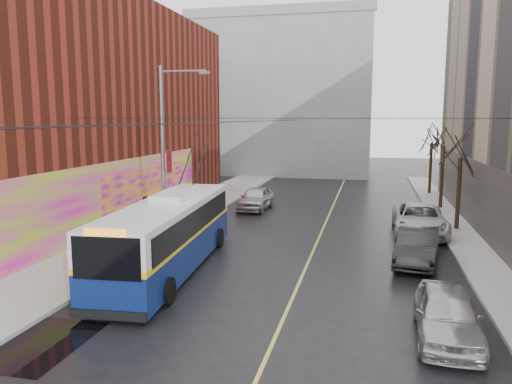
# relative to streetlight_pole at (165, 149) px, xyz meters

# --- Properties ---
(ground) EXTENTS (140.00, 140.00, 0.00)m
(ground) POSITION_rel_streetlight_pole_xyz_m (6.14, -10.00, -4.85)
(ground) COLOR black
(ground) RESTS_ON ground
(sidewalk_left) EXTENTS (4.00, 60.00, 0.15)m
(sidewalk_left) POSITION_rel_streetlight_pole_xyz_m (-1.86, 2.00, -4.77)
(sidewalk_left) COLOR gray
(sidewalk_left) RESTS_ON ground
(sidewalk_right) EXTENTS (2.00, 60.00, 0.15)m
(sidewalk_right) POSITION_rel_streetlight_pole_xyz_m (15.14, 2.00, -4.77)
(sidewalk_right) COLOR gray
(sidewalk_right) RESTS_ON ground
(lane_line) EXTENTS (0.12, 50.00, 0.01)m
(lane_line) POSITION_rel_streetlight_pole_xyz_m (7.64, 4.00, -4.84)
(lane_line) COLOR #BFB74C
(lane_line) RESTS_ON ground
(building_left) EXTENTS (12.11, 36.00, 14.00)m
(building_left) POSITION_rel_streetlight_pole_xyz_m (-9.85, 3.99, 2.14)
(building_left) COLOR maroon
(building_left) RESTS_ON ground
(building_far) EXTENTS (20.50, 12.10, 18.00)m
(building_far) POSITION_rel_streetlight_pole_xyz_m (0.14, 34.99, 4.17)
(building_far) COLOR gray
(building_far) RESTS_ON ground
(streetlight_pole) EXTENTS (2.65, 0.60, 9.00)m
(streetlight_pole) POSITION_rel_streetlight_pole_xyz_m (0.00, 0.00, 0.00)
(streetlight_pole) COLOR slate
(streetlight_pole) RESTS_ON ground
(catenary_wires) EXTENTS (18.00, 60.00, 0.22)m
(catenary_wires) POSITION_rel_streetlight_pole_xyz_m (3.60, 4.77, 1.40)
(catenary_wires) COLOR black
(tree_near) EXTENTS (3.20, 3.20, 6.40)m
(tree_near) POSITION_rel_streetlight_pole_xyz_m (15.14, 6.00, 0.13)
(tree_near) COLOR black
(tree_near) RESTS_ON ground
(tree_mid) EXTENTS (3.20, 3.20, 6.68)m
(tree_mid) POSITION_rel_streetlight_pole_xyz_m (15.14, 13.00, 0.41)
(tree_mid) COLOR black
(tree_mid) RESTS_ON ground
(tree_far) EXTENTS (3.20, 3.20, 6.57)m
(tree_far) POSITION_rel_streetlight_pole_xyz_m (15.14, 20.00, 0.30)
(tree_far) COLOR black
(tree_far) RESTS_ON ground
(puddle) EXTENTS (2.77, 3.56, 0.01)m
(puddle) POSITION_rel_streetlight_pole_xyz_m (0.97, -12.00, -4.84)
(puddle) COLOR black
(puddle) RESTS_ON ground
(pigeons_flying) EXTENTS (4.69, 1.55, 1.79)m
(pigeons_flying) POSITION_rel_streetlight_pole_xyz_m (3.68, -0.08, 1.91)
(pigeons_flying) COLOR slate
(trolleybus) EXTENTS (3.44, 12.10, 5.67)m
(trolleybus) POSITION_rel_streetlight_pole_xyz_m (1.99, -4.53, -3.27)
(trolleybus) COLOR #0B1B54
(trolleybus) RESTS_ON ground
(parked_car_a) EXTENTS (1.97, 4.50, 1.51)m
(parked_car_a) POSITION_rel_streetlight_pole_xyz_m (12.53, -9.03, -4.09)
(parked_car_a) COLOR #ACABB0
(parked_car_a) RESTS_ON ground
(parked_car_b) EXTENTS (2.37, 4.98, 1.57)m
(parked_car_b) POSITION_rel_streetlight_pole_xyz_m (12.36, -1.24, -4.06)
(parked_car_b) COLOR #262629
(parked_car_b) RESTS_ON ground
(parked_car_c) EXTENTS (2.78, 6.01, 1.67)m
(parked_car_c) POSITION_rel_streetlight_pole_xyz_m (12.97, 4.65, -4.01)
(parked_car_c) COLOR #BDBDBF
(parked_car_c) RESTS_ON ground
(following_car) EXTENTS (2.07, 4.74, 1.59)m
(following_car) POSITION_rel_streetlight_pole_xyz_m (2.40, 10.10, -4.05)
(following_car) COLOR #BABBBF
(following_car) RESTS_ON ground
(pedestrian_a) EXTENTS (0.64, 0.75, 1.75)m
(pedestrian_a) POSITION_rel_streetlight_pole_xyz_m (-0.99, -1.76, -3.82)
(pedestrian_a) COLOR black
(pedestrian_a) RESTS_ON sidewalk_left
(pedestrian_b) EXTENTS (0.76, 0.93, 1.80)m
(pedestrian_b) POSITION_rel_streetlight_pole_xyz_m (-2.28, 2.38, -3.80)
(pedestrian_b) COLOR black
(pedestrian_b) RESTS_ON sidewalk_left
(pedestrian_c) EXTENTS (1.15, 1.42, 1.92)m
(pedestrian_c) POSITION_rel_streetlight_pole_xyz_m (-0.56, 3.21, -3.74)
(pedestrian_c) COLOR black
(pedestrian_c) RESTS_ON sidewalk_left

